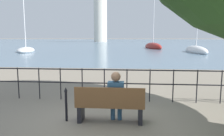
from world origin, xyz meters
The scene contains 10 objects.
ground_plane centered at (0.00, 0.00, 0.00)m, with size 1000.00×1000.00×0.00m, color gray.
harbor_water centered at (0.00, 159.26, 0.00)m, with size 600.00×300.00×0.01m.
park_bench centered at (0.00, -0.06, 0.43)m, with size 1.65×0.45×0.90m.
seated_person_left centered at (0.14, 0.01, 0.69)m, with size 0.38×0.35×1.24m.
promenade_railing centered at (0.00, 1.80, 0.69)m, with size 12.46×0.04×1.05m.
closed_umbrella centered at (-1.08, -0.05, 0.48)m, with size 0.09×0.09×0.85m.
sailboat_0 centered at (-14.69, 25.18, 0.25)m, with size 4.03×6.50×8.81m.
sailboat_1 centered at (9.28, 25.71, 0.30)m, with size 2.05×7.76×7.10m.
sailboat_2 centered at (4.51, 36.61, 0.37)m, with size 3.64×7.64×11.46m.
harbor_lighthouse centered at (-14.69, 101.49, 12.84)m, with size 6.33×6.33×27.61m.
Camera 1 is at (0.50, -5.10, 2.04)m, focal length 35.00 mm.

